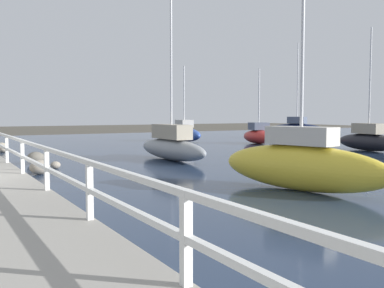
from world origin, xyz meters
name	(u,v)px	position (x,y,z in m)	size (l,w,h in m)	color
railing	(22,150)	(1.97, 0.00, 1.01)	(0.10, 32.50, 0.98)	white
boulder_far_strip	(40,167)	(2.82, 1.98, 0.25)	(0.66, 0.60, 0.50)	gray
boulder_water_edge	(39,158)	(3.51, 5.65, 0.21)	(0.55, 0.50, 0.41)	#666056
boulder_downstream	(36,158)	(3.28, 5.18, 0.26)	(0.68, 0.62, 0.51)	#666056
boulder_mid_strip	(4,150)	(2.89, 11.66, 0.16)	(0.42, 0.38, 0.32)	gray
boulder_near_dock	(55,165)	(3.65, 3.33, 0.14)	(0.37, 0.33, 0.28)	gray
boulder_upstream	(1,147)	(2.86, 12.34, 0.24)	(0.65, 0.58, 0.49)	gray
sailboat_black	(368,140)	(20.37, 2.87, 0.61)	(1.67, 4.56, 6.68)	black
sailboat_blue	(184,133)	(15.56, 15.08, 0.61)	(1.77, 5.22, 5.45)	#2D4C9E
sailboat_red	(259,135)	(18.71, 10.38, 0.56)	(2.30, 3.72, 5.04)	red
sailboat_yellow	(301,164)	(8.23, -4.72, 0.71)	(2.21, 5.11, 6.00)	gold
sailboat_gray	(171,146)	(8.81, 3.96, 0.63)	(1.12, 5.63, 7.31)	gray
sailboat_navy	(297,130)	(25.54, 14.04, 0.71)	(3.02, 5.01, 7.72)	#192347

